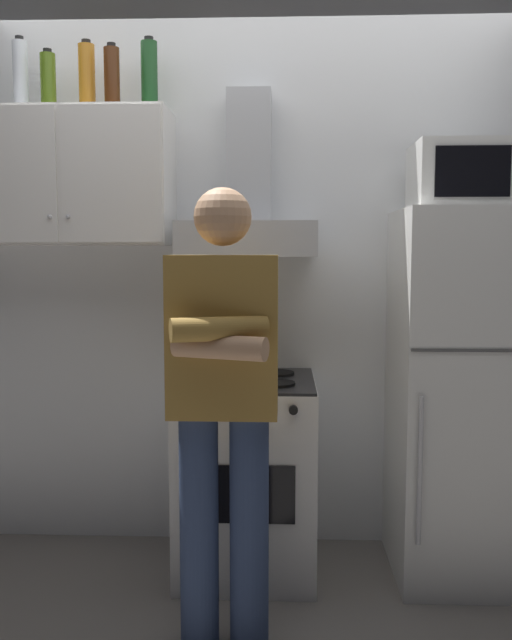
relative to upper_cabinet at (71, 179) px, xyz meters
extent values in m
plane|color=slate|center=(0.85, -0.37, -1.75)|extent=(7.00, 7.00, 0.00)
cube|color=white|center=(0.85, 0.23, -0.40)|extent=(4.80, 0.10, 2.70)
cube|color=white|center=(0.00, 0.01, 0.00)|extent=(0.90, 0.34, 0.60)
cube|color=white|center=(-0.22, -0.17, 0.00)|extent=(0.43, 0.01, 0.58)
cube|color=white|center=(0.22, -0.17, 0.00)|extent=(0.43, 0.01, 0.58)
sphere|color=#B2B2B7|center=(-0.04, -0.18, -0.18)|extent=(0.02, 0.02, 0.02)
sphere|color=#B2B2B7|center=(0.04, -0.18, -0.18)|extent=(0.02, 0.02, 0.02)
cube|color=white|center=(0.80, -0.12, -1.32)|extent=(0.60, 0.60, 0.85)
cube|color=black|center=(0.80, -0.12, -0.89)|extent=(0.59, 0.59, 0.01)
cube|color=black|center=(0.80, -0.43, -1.30)|extent=(0.42, 0.01, 0.24)
cylinder|color=black|center=(0.67, -0.24, -0.88)|extent=(0.16, 0.16, 0.01)
cylinder|color=black|center=(0.93, -0.24, -0.88)|extent=(0.16, 0.16, 0.01)
cylinder|color=black|center=(0.67, 0.00, -0.88)|extent=(0.16, 0.16, 0.01)
cylinder|color=black|center=(0.93, 0.00, -0.88)|extent=(0.16, 0.16, 0.01)
cylinder|color=black|center=(0.60, -0.44, -0.95)|extent=(0.04, 0.02, 0.04)
cylinder|color=black|center=(0.73, -0.44, -0.95)|extent=(0.04, 0.02, 0.04)
cylinder|color=black|center=(0.87, -0.44, -0.95)|extent=(0.04, 0.02, 0.04)
cylinder|color=black|center=(1.00, -0.44, -0.95)|extent=(0.04, 0.02, 0.04)
cube|color=#B7BABF|center=(0.80, -0.04, -0.27)|extent=(0.60, 0.44, 0.15)
cube|color=#B7BABF|center=(0.80, 0.10, 0.10)|extent=(0.20, 0.16, 0.60)
cube|color=white|center=(1.75, -0.12, -0.95)|extent=(0.60, 0.60, 1.60)
cube|color=#4C4C4C|center=(1.75, -0.43, -0.71)|extent=(0.59, 0.01, 0.01)
cylinder|color=silver|center=(1.50, -0.44, -1.19)|extent=(0.02, 0.02, 0.60)
cube|color=silver|center=(1.75, -0.10, -0.01)|extent=(0.48, 0.36, 0.28)
cube|color=black|center=(1.71, -0.29, -0.01)|extent=(0.30, 0.01, 0.20)
cylinder|color=navy|center=(0.66, -0.72, -1.32)|extent=(0.14, 0.14, 0.85)
cylinder|color=navy|center=(0.84, -0.72, -1.32)|extent=(0.14, 0.14, 0.85)
cube|color=olive|center=(0.75, -0.72, -0.62)|extent=(0.38, 0.20, 0.56)
cylinder|color=olive|center=(0.75, -0.86, -0.58)|extent=(0.33, 0.17, 0.08)
cylinder|color=tan|center=(0.75, -0.86, -0.64)|extent=(0.33, 0.17, 0.08)
sphere|color=tan|center=(0.75, -0.72, -0.21)|extent=(0.20, 0.20, 0.20)
cylinder|color=#B7721E|center=(0.08, 0.01, 0.44)|extent=(0.07, 0.07, 0.28)
cylinder|color=black|center=(0.08, 0.01, 0.59)|extent=(0.04, 0.04, 0.02)
cylinder|color=#47230F|center=(0.20, -0.03, 0.43)|extent=(0.07, 0.07, 0.26)
cylinder|color=black|center=(0.20, -0.03, 0.57)|extent=(0.04, 0.04, 0.02)
cylinder|color=silver|center=(-0.21, -0.01, 0.45)|extent=(0.07, 0.07, 0.30)
cylinder|color=black|center=(-0.21, -0.01, 0.61)|extent=(0.04, 0.04, 0.02)
cylinder|color=#19471E|center=(0.36, 0.02, 0.45)|extent=(0.07, 0.07, 0.30)
cylinder|color=black|center=(0.36, 0.02, 0.61)|extent=(0.04, 0.04, 0.02)
cylinder|color=#4C6B19|center=(-0.09, -0.01, 0.42)|extent=(0.07, 0.07, 0.24)
cylinder|color=black|center=(-0.09, -0.01, 0.55)|extent=(0.04, 0.04, 0.02)
camera|label=1|loc=(0.96, -3.03, -0.33)|focal=37.64mm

